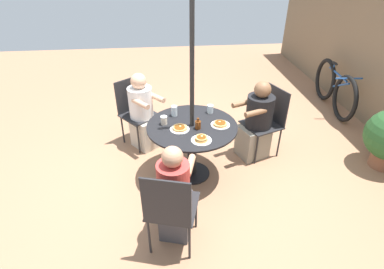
# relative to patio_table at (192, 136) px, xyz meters

# --- Properties ---
(ground_plane) EXTENTS (12.00, 12.00, 0.00)m
(ground_plane) POSITION_rel_patio_table_xyz_m (0.00, 0.00, -0.58)
(ground_plane) COLOR #9E7051
(patio_table) EXTENTS (1.10, 1.10, 0.74)m
(patio_table) POSITION_rel_patio_table_xyz_m (0.00, 0.00, 0.00)
(patio_table) COLOR black
(patio_table) RESTS_ON ground
(umbrella_pole) EXTENTS (0.05, 0.05, 2.17)m
(umbrella_pole) POSITION_rel_patio_table_xyz_m (0.00, 0.00, 0.50)
(umbrella_pole) COLOR black
(umbrella_pole) RESTS_ON ground
(patio_chair_north) EXTENTS (0.64, 0.64, 0.97)m
(patio_chair_north) POSITION_rel_patio_table_xyz_m (-0.90, -0.75, -0.03)
(patio_chair_north) COLOR #232326
(patio_chair_north) RESTS_ON ground
(diner_north) EXTENTS (0.58, 0.56, 1.13)m
(diner_north) POSITION_rel_patio_table_xyz_m (-0.75, -0.63, -0.07)
(diner_north) COLOR beige
(diner_north) RESTS_ON ground
(patio_chair_east) EXTENTS (0.56, 0.56, 0.97)m
(patio_chair_east) POSITION_rel_patio_table_xyz_m (1.12, -0.32, -0.03)
(patio_chair_east) COLOR #232326
(patio_chair_east) RESTS_ON ground
(diner_east) EXTENTS (0.50, 0.41, 1.10)m
(diner_east) POSITION_rel_patio_table_xyz_m (0.95, -0.27, -0.07)
(diner_east) COLOR #3D3D42
(diner_east) RESTS_ON ground
(patio_chair_south) EXTENTS (0.59, 0.59, 0.97)m
(patio_chair_south) POSITION_rel_patio_table_xyz_m (-0.41, 1.09, -0.03)
(patio_chair_south) COLOR #232326
(patio_chair_south) RESTS_ON ground
(diner_south) EXTENTS (0.50, 0.57, 1.12)m
(diner_south) POSITION_rel_patio_table_xyz_m (-0.34, 0.92, -0.08)
(diner_south) COLOR gray
(diner_south) RESTS_ON ground
(pancake_plate_a) EXTENTS (0.23, 0.23, 0.05)m
(pancake_plate_a) POSITION_rel_patio_table_xyz_m (0.08, -0.15, 0.17)
(pancake_plate_a) COLOR white
(pancake_plate_a) RESTS_ON patio_table
(pancake_plate_b) EXTENTS (0.23, 0.23, 0.05)m
(pancake_plate_b) POSITION_rel_patio_table_xyz_m (0.04, 0.34, 0.17)
(pancake_plate_b) COLOR white
(pancake_plate_b) RESTS_ON patio_table
(pancake_plate_c) EXTENTS (0.23, 0.23, 0.06)m
(pancake_plate_c) POSITION_rel_patio_table_xyz_m (0.35, 0.07, 0.18)
(pancake_plate_c) COLOR white
(pancake_plate_c) RESTS_ON patio_table
(syrup_bottle) EXTENTS (0.09, 0.07, 0.14)m
(syrup_bottle) POSITION_rel_patio_table_xyz_m (0.08, 0.06, 0.21)
(syrup_bottle) COLOR #602D0F
(syrup_bottle) RESTS_ON patio_table
(coffee_cup) EXTENTS (0.08, 0.08, 0.10)m
(coffee_cup) POSITION_rel_patio_table_xyz_m (-0.06, -0.33, 0.21)
(coffee_cup) COLOR beige
(coffee_cup) RESTS_ON patio_table
(drinking_glass_a) EXTENTS (0.08, 0.08, 0.10)m
(drinking_glass_a) POSITION_rel_patio_table_xyz_m (-0.30, 0.27, 0.21)
(drinking_glass_a) COLOR silver
(drinking_glass_a) RESTS_ON patio_table
(drinking_glass_b) EXTENTS (0.08, 0.08, 0.13)m
(drinking_glass_b) POSITION_rel_patio_table_xyz_m (-0.27, -0.20, 0.22)
(drinking_glass_b) COLOR silver
(drinking_glass_b) RESTS_ON patio_table
(bicycle) EXTENTS (1.64, 0.44, 0.80)m
(bicycle) POSITION_rel_patio_table_xyz_m (-1.63, 2.75, -0.18)
(bicycle) COLOR black
(bicycle) RESTS_ON ground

